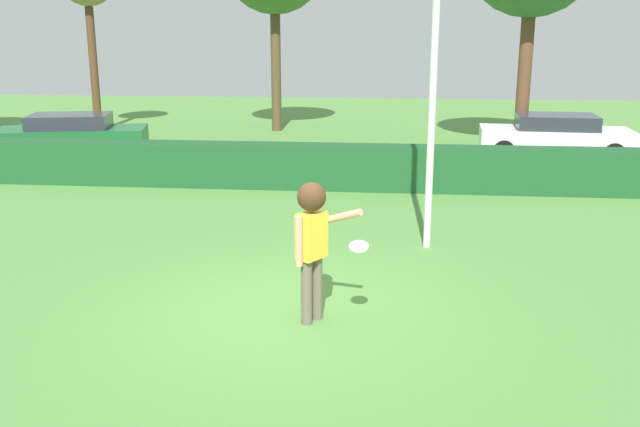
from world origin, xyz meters
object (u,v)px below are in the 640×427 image
at_px(lamppost, 435,33).
at_px(parked_car_white, 555,134).
at_px(frisbee, 359,247).
at_px(person, 312,233).
at_px(parked_car_green, 71,134).

height_order(lamppost, parked_car_white, lamppost).
height_order(frisbee, lamppost, lamppost).
relative_size(person, frisbee, 7.53).
relative_size(person, lamppost, 0.28).
bearing_deg(parked_car_green, parked_car_white, 5.47).
relative_size(frisbee, parked_car_white, 0.06).
bearing_deg(person, lamppost, 64.63).
relative_size(person, parked_car_white, 0.42).
relative_size(lamppost, parked_car_green, 1.44).
xyz_separation_m(lamppost, parked_car_green, (-9.86, 7.71, -2.85)).
height_order(parked_car_green, parked_car_white, same).
relative_size(frisbee, parked_car_green, 0.05).
height_order(person, lamppost, lamppost).
bearing_deg(person, frisbee, -23.63).
bearing_deg(lamppost, parked_car_white, 65.98).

